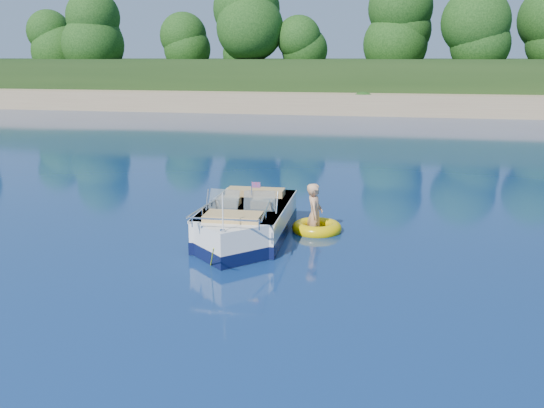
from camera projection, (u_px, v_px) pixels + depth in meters
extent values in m
plane|color=#0A2247|center=(148.00, 277.00, 11.71)|extent=(160.00, 160.00, 0.00)
cube|color=#957756|center=(343.00, 105.00, 47.70)|extent=(170.00, 8.00, 2.00)
cube|color=black|center=(365.00, 84.00, 73.23)|extent=(170.00, 56.00, 6.00)
cylinder|color=black|center=(142.00, 70.00, 53.14)|extent=(0.44, 0.44, 3.20)
sphere|color=black|center=(140.00, 34.00, 52.43)|extent=(5.28, 5.28, 5.28)
cylinder|color=black|center=(349.00, 68.00, 50.84)|extent=(0.44, 0.44, 3.60)
sphere|color=black|center=(350.00, 25.00, 50.03)|extent=(5.94, 5.94, 5.94)
cube|color=white|center=(248.00, 224.00, 14.42)|extent=(1.96, 3.53, 0.96)
cube|color=white|center=(232.00, 244.00, 12.85)|extent=(1.83, 1.83, 0.96)
cube|color=#0B1034|center=(248.00, 229.00, 14.45)|extent=(1.99, 3.57, 0.27)
cube|color=#0B1034|center=(232.00, 250.00, 12.88)|extent=(1.87, 1.87, 0.27)
cube|color=tan|center=(250.00, 210.00, 14.62)|extent=(1.56, 2.48, 0.09)
cube|color=white|center=(248.00, 205.00, 14.32)|extent=(2.00, 3.53, 0.05)
cube|color=black|center=(263.00, 203.00, 16.23)|extent=(0.52, 0.34, 0.82)
cube|color=#8C9EA5|center=(224.00, 200.00, 13.71)|extent=(0.74, 0.31, 0.44)
cube|color=#8C9EA5|center=(260.00, 201.00, 13.57)|extent=(0.75, 0.36, 0.44)
cube|color=tan|center=(229.00, 205.00, 14.16)|extent=(0.52, 0.52, 0.37)
cube|color=tan|center=(263.00, 207.00, 14.02)|extent=(0.52, 0.52, 0.37)
cube|color=tan|center=(256.00, 195.00, 15.19)|extent=(1.45, 0.56, 0.35)
cube|color=tan|center=(233.00, 221.00, 12.91)|extent=(1.23, 0.73, 0.31)
cylinder|color=white|center=(223.00, 212.00, 11.98)|extent=(0.03, 0.03, 0.78)
cube|color=red|center=(256.00, 185.00, 13.50)|extent=(0.20, 0.02, 0.13)
cube|color=silver|center=(223.00, 230.00, 12.02)|extent=(0.09, 0.06, 0.05)
cylinder|color=#F9F71B|center=(212.00, 257.00, 11.85)|extent=(0.39, 0.92, 0.70)
torus|color=#E3BB03|center=(317.00, 228.00, 14.76)|extent=(1.59, 1.59, 0.32)
torus|color=red|center=(317.00, 228.00, 14.75)|extent=(1.31, 1.31, 0.11)
imported|color=tan|center=(314.00, 231.00, 14.81)|extent=(0.47, 0.90, 1.71)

